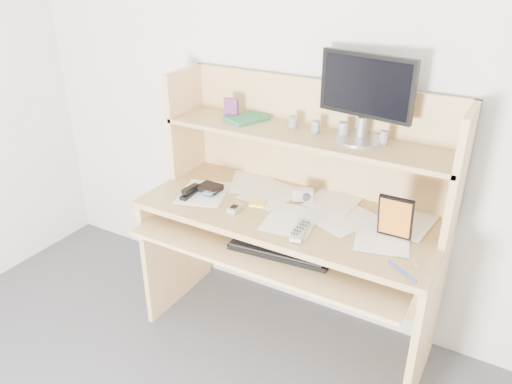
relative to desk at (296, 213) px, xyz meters
The scene contains 19 objects.
back_wall 0.60m from the desk, 90.00° to the left, with size 3.60×0.04×2.50m, color beige.
desk is the anchor object (origin of this frame).
paper_clutter 0.10m from the desk, 90.00° to the right, with size 1.32×0.54×0.01m, color white.
keyboard 0.28m from the desk, 77.29° to the right, with size 0.47×0.21×0.03m.
tv_remote 0.29m from the desk, 61.31° to the right, with size 0.05×0.18×0.02m, color #ACADA8.
flip_phone 0.31m from the desk, 135.88° to the right, with size 0.05×0.09×0.02m, color silver.
stapler 0.53m from the desk, 158.81° to the right, with size 0.04×0.13×0.04m, color black.
wallet 0.45m from the desk, 167.14° to the right, with size 0.11×0.09×0.03m, color black.
sticky_note_pad 0.19m from the desk, 147.59° to the right, with size 0.07×0.07×0.01m, color yellow.
digital_camera 0.10m from the desk, 61.02° to the left, with size 0.10×0.04×0.06m, color silver.
game_case 0.53m from the desk, 11.18° to the right, with size 0.14×0.02×0.20m, color black.
blue_pen 0.67m from the desk, 28.21° to the right, with size 0.01×0.01×0.15m, color #1934BF.
card_box 0.61m from the desk, 167.30° to the left, with size 0.07×0.02×0.10m, color maroon.
shelf_book 0.53m from the desk, 163.08° to the left, with size 0.14×0.19×0.02m, color #327E3F.
chip_stack_a 0.43m from the desk, 70.91° to the left, with size 0.04×0.04×0.06m, color black.
chip_stack_b 0.46m from the desk, 32.92° to the left, with size 0.04×0.04×0.07m, color white.
chip_stack_c 0.44m from the desk, 128.45° to the left, with size 0.05×0.05×0.06m, color black.
chip_stack_d 0.56m from the desk, 16.21° to the left, with size 0.04×0.04×0.06m, color white.
monitor 0.65m from the desk, 25.97° to the left, with size 0.43×0.22×0.38m.
Camera 1 is at (0.89, -0.37, 1.85)m, focal length 35.00 mm.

